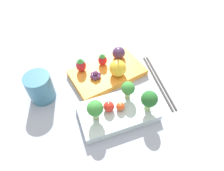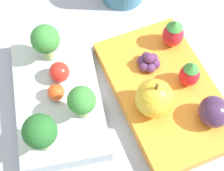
# 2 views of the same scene
# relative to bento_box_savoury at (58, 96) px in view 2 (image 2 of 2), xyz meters

# --- Properties ---
(ground_plane) EXTENTS (4.00, 4.00, 0.00)m
(ground_plane) POSITION_rel_bento_box_savoury_xyz_m (-0.01, -0.06, -0.01)
(ground_plane) COLOR #939EB2
(bento_box_savoury) EXTENTS (0.20, 0.12, 0.02)m
(bento_box_savoury) POSITION_rel_bento_box_savoury_xyz_m (0.00, 0.00, 0.00)
(bento_box_savoury) COLOR silver
(bento_box_savoury) RESTS_ON ground_plane
(bento_box_fruit) EXTENTS (0.22, 0.15, 0.02)m
(bento_box_fruit) POSITION_rel_bento_box_savoury_xyz_m (-0.03, -0.14, -0.00)
(bento_box_fruit) COLOR orange
(bento_box_fruit) RESTS_ON ground_plane
(broccoli_floret_0) EXTENTS (0.03, 0.03, 0.05)m
(broccoli_floret_0) POSITION_rel_bento_box_savoury_xyz_m (-0.04, -0.03, 0.04)
(broccoli_floret_0) COLOR #93B770
(broccoli_floret_0) RESTS_ON bento_box_savoury
(broccoli_floret_1) EXTENTS (0.04, 0.04, 0.06)m
(broccoli_floret_1) POSITION_rel_bento_box_savoury_xyz_m (-0.07, 0.03, 0.05)
(broccoli_floret_1) COLOR #93B770
(broccoli_floret_1) RESTS_ON bento_box_savoury
(broccoli_floret_2) EXTENTS (0.04, 0.04, 0.06)m
(broccoli_floret_2) POSITION_rel_bento_box_savoury_xyz_m (0.06, -0.00, 0.05)
(broccoli_floret_2) COLOR #93B770
(broccoli_floret_2) RESTS_ON bento_box_savoury
(cherry_tomato_0) EXTENTS (0.03, 0.03, 0.03)m
(cherry_tomato_0) POSITION_rel_bento_box_savoury_xyz_m (0.02, -0.01, 0.02)
(cherry_tomato_0) COLOR red
(cherry_tomato_0) RESTS_ON bento_box_savoury
(cherry_tomato_1) EXTENTS (0.02, 0.02, 0.02)m
(cherry_tomato_1) POSITION_rel_bento_box_savoury_xyz_m (-0.01, 0.00, 0.02)
(cherry_tomato_1) COLOR #DB4C1E
(cherry_tomato_1) RESTS_ON bento_box_savoury
(apple) EXTENTS (0.05, 0.05, 0.06)m
(apple) POSITION_rel_bento_box_savoury_xyz_m (-0.05, -0.11, 0.03)
(apple) COLOR gold
(apple) RESTS_ON bento_box_fruit
(strawberry_0) EXTENTS (0.03, 0.03, 0.04)m
(strawberry_0) POSITION_rel_bento_box_savoury_xyz_m (0.04, -0.17, 0.03)
(strawberry_0) COLOR red
(strawberry_0) RESTS_ON bento_box_fruit
(strawberry_1) EXTENTS (0.03, 0.03, 0.04)m
(strawberry_1) POSITION_rel_bento_box_savoury_xyz_m (-0.03, -0.17, 0.03)
(strawberry_1) COLOR red
(strawberry_1) RESTS_ON bento_box_fruit
(plum) EXTENTS (0.04, 0.04, 0.04)m
(plum) POSITION_rel_bento_box_savoury_xyz_m (-0.08, -0.18, 0.03)
(plum) COLOR #42284C
(plum) RESTS_ON bento_box_fruit
(grape_cluster) EXTENTS (0.03, 0.03, 0.02)m
(grape_cluster) POSITION_rel_bento_box_savoury_xyz_m (0.01, -0.13, 0.02)
(grape_cluster) COLOR #562D5B
(grape_cluster) RESTS_ON bento_box_fruit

